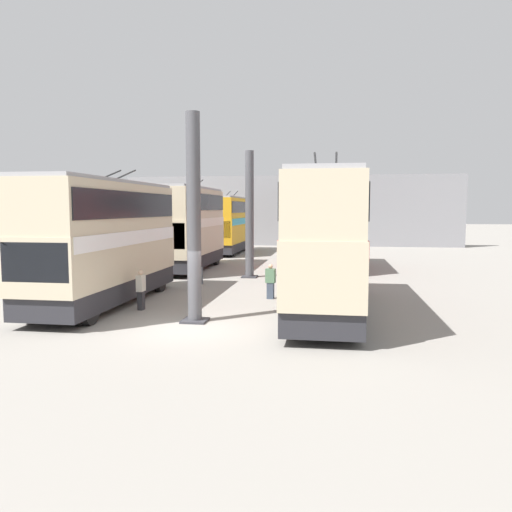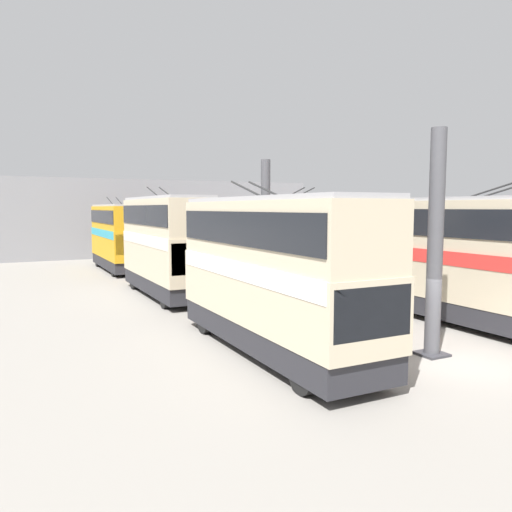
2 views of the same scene
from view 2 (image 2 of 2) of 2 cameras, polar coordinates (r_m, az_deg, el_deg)
name	(u,v)px [view 2 (image 2 of 2)]	position (r m, az deg, el deg)	size (l,w,h in m)	color
ground_plane	(460,365)	(16.65, 22.25, -11.44)	(240.00, 240.00, 0.00)	gray
depot_back_wall	(144,218)	(49.73, -12.65, 4.24)	(0.50, 36.00, 7.48)	gray
support_column_near	(435,248)	(16.76, 19.79, 0.90)	(0.88, 0.88, 7.22)	#4C4C51
support_column_far	(266,232)	(26.02, 1.09, 2.76)	(0.88, 0.88, 7.22)	#4C4C51
bus_left_near	(470,253)	(21.73, 23.28, 0.30)	(10.79, 2.54, 5.79)	black
bus_left_far	(290,234)	(32.65, 3.88, 2.55)	(9.11, 2.54, 6.00)	black
bus_right_near	(272,265)	(16.10, 1.89, -1.05)	(9.99, 2.54, 5.71)	black
bus_right_mid	(166,240)	(27.09, -10.26, 1.83)	(9.36, 2.54, 5.95)	black
bus_right_far	(118,233)	(39.16, -15.44, 2.54)	(9.54, 2.54, 5.61)	black
person_by_left_row	(381,301)	(21.99, 14.10, -4.96)	(0.30, 0.45, 1.54)	#384251
person_by_right_row	(334,328)	(16.70, 8.86, -8.10)	(0.43, 0.25, 1.58)	#2D2D33
oil_drum	(250,303)	(22.79, -0.64, -5.37)	(0.58, 0.58, 0.87)	#424C56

